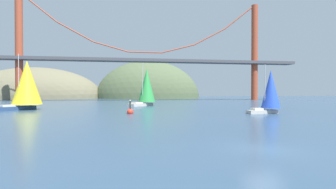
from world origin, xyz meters
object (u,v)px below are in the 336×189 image
(sailboat_yellow_sail, at_px, (26,84))
(channel_buoy, at_px, (130,112))
(sailboat_green_sail, at_px, (146,87))
(sailboat_blue_spinnaker, at_px, (270,91))

(sailboat_yellow_sail, height_order, channel_buoy, sailboat_yellow_sail)
(sailboat_green_sail, distance_m, channel_buoy, 26.99)
(sailboat_yellow_sail, height_order, sailboat_blue_spinnaker, sailboat_yellow_sail)
(sailboat_blue_spinnaker, bearing_deg, sailboat_yellow_sail, 159.16)
(sailboat_yellow_sail, distance_m, sailboat_blue_spinnaker, 48.82)
(sailboat_green_sail, bearing_deg, sailboat_blue_spinnaker, -56.70)
(sailboat_blue_spinnaker, relative_size, channel_buoy, 3.24)
(sailboat_blue_spinnaker, bearing_deg, channel_buoy, 172.48)
(sailboat_green_sail, height_order, sailboat_blue_spinnaker, sailboat_green_sail)
(sailboat_yellow_sail, bearing_deg, sailboat_green_sail, 24.34)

